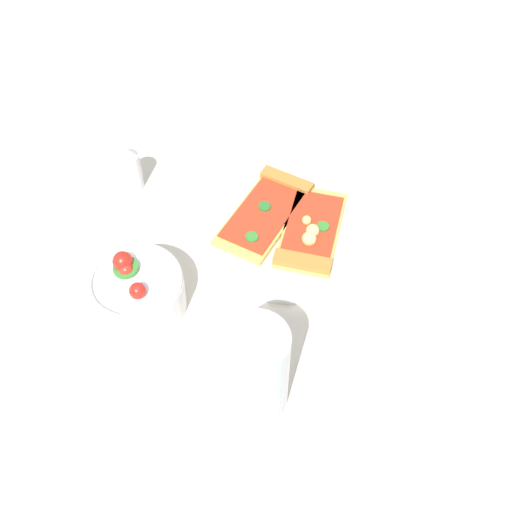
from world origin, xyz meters
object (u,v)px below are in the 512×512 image
plate (288,231)px  pizza_slice_far (268,209)px  salad_bowl (136,291)px  soda_glass (256,373)px  pizza_slice_near (310,236)px  pepper_shaker (131,168)px  paper_napkin (466,256)px

plate → pizza_slice_far: bearing=-22.9°
plate → salad_bowl: (0.13, 0.19, 0.02)m
plate → soda_glass: soda_glass is taller
pizza_slice_near → pepper_shaker: pepper_shaker is taller
plate → soda_glass: 0.26m
pizza_slice_far → plate: bearing=157.1°
paper_napkin → pepper_shaker: bearing=6.6°
paper_napkin → soda_glass: bearing=59.3°
paper_napkin → pepper_shaker: (0.48, 0.06, 0.03)m
pizza_slice_far → pepper_shaker: 0.21m
salad_bowl → soda_glass: (-0.19, 0.06, 0.03)m
pizza_slice_far → salad_bowl: salad_bowl is taller
paper_napkin → salad_bowl: bearing=33.4°
pizza_slice_near → pepper_shaker: 0.28m
salad_bowl → pepper_shaker: 0.22m
pizza_slice_near → soda_glass: bearing=95.2°
plate → salad_bowl: bearing=54.8°
plate → pepper_shaker: 0.24m
soda_glass → paper_napkin: 0.36m
soda_glass → pepper_shaker: soda_glass is taller
pizza_slice_far → paper_napkin: pizza_slice_far is taller
pizza_slice_far → soda_glass: 0.28m
paper_napkin → pepper_shaker: pepper_shaker is taller
pizza_slice_near → salad_bowl: size_ratio=1.33×
paper_napkin → pizza_slice_far: bearing=8.4°
pepper_shaker → pizza_slice_near: bearing=178.2°
soda_glass → plate: bearing=-77.3°
pepper_shaker → paper_napkin: bearing=-173.4°
plate → salad_bowl: size_ratio=1.99×
pizza_slice_far → soda_glass: soda_glass is taller
plate → pizza_slice_near: bearing=166.2°
pizza_slice_far → pizza_slice_near: bearing=161.4°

